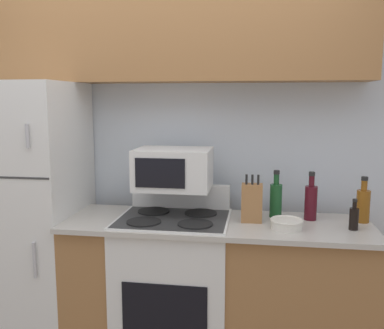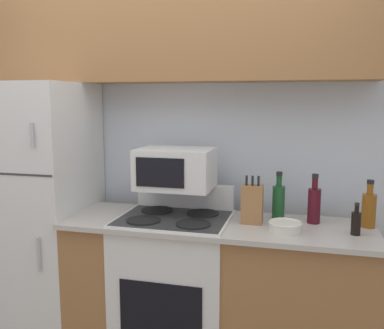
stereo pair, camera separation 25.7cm
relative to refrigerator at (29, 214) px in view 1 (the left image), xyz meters
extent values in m
cube|color=silver|center=(0.93, 0.37, 0.40)|extent=(8.00, 0.05, 2.55)
cube|color=#9E6B3D|center=(1.27, -0.05, -0.44)|extent=(1.86, 0.56, 0.88)
cube|color=#BCB7AD|center=(1.27, -0.07, 0.01)|extent=(1.86, 0.60, 0.03)
cube|color=white|center=(0.00, 0.00, 0.00)|extent=(0.68, 0.67, 1.75)
cylinder|color=#B7B7BC|center=(0.22, -0.35, 0.56)|extent=(0.02, 0.02, 0.14)
cylinder|color=#B7B7BC|center=(0.22, -0.35, -0.18)|extent=(0.02, 0.02, 0.22)
cube|color=#9E6B3D|center=(0.93, 0.19, 1.20)|extent=(2.54, 0.30, 0.65)
cube|color=white|center=(1.00, -0.07, -0.42)|extent=(0.69, 0.56, 0.92)
cube|color=black|center=(1.00, -0.35, -0.44)|extent=(0.50, 0.01, 0.33)
cube|color=#2D2D2D|center=(1.00, -0.07, 0.03)|extent=(0.66, 0.54, 0.01)
cube|color=white|center=(1.00, 0.20, 0.12)|extent=(0.66, 0.06, 0.16)
cylinder|color=black|center=(0.85, -0.19, 0.04)|extent=(0.21, 0.21, 0.01)
cylinder|color=black|center=(1.16, -0.19, 0.04)|extent=(0.21, 0.21, 0.01)
cylinder|color=black|center=(0.85, 0.06, 0.04)|extent=(0.21, 0.21, 0.01)
cylinder|color=black|center=(1.16, 0.06, 0.04)|extent=(0.21, 0.21, 0.01)
cube|color=white|center=(0.98, 0.03, 0.33)|extent=(0.47, 0.35, 0.26)
cube|color=black|center=(0.94, -0.14, 0.33)|extent=(0.30, 0.01, 0.18)
cube|color=#9E6B3D|center=(1.48, -0.04, 0.14)|extent=(0.13, 0.09, 0.23)
cylinder|color=black|center=(1.45, -0.05, 0.29)|extent=(0.01, 0.01, 0.06)
cylinder|color=black|center=(1.48, -0.05, 0.29)|extent=(0.01, 0.01, 0.06)
cylinder|color=black|center=(1.52, -0.05, 0.29)|extent=(0.01, 0.01, 0.06)
cylinder|color=silver|center=(1.68, -0.16, 0.05)|extent=(0.18, 0.18, 0.05)
torus|color=silver|center=(1.68, -0.16, 0.08)|extent=(0.19, 0.19, 0.01)
cylinder|color=black|center=(2.06, -0.12, 0.09)|extent=(0.05, 0.05, 0.13)
cylinder|color=black|center=(2.06, -0.12, 0.17)|extent=(0.02, 0.02, 0.04)
cylinder|color=black|center=(2.06, -0.12, 0.20)|extent=(0.03, 0.03, 0.01)
cylinder|color=brown|center=(2.15, 0.05, 0.13)|extent=(0.08, 0.08, 0.20)
cylinder|color=brown|center=(2.15, 0.05, 0.26)|extent=(0.04, 0.04, 0.06)
cylinder|color=black|center=(2.15, 0.05, 0.30)|extent=(0.04, 0.04, 0.02)
cylinder|color=#470F19|center=(1.84, 0.06, 0.13)|extent=(0.08, 0.08, 0.21)
cylinder|color=#470F19|center=(1.84, 0.06, 0.27)|extent=(0.03, 0.03, 0.07)
cylinder|color=black|center=(1.84, 0.06, 0.32)|extent=(0.04, 0.04, 0.02)
cylinder|color=#194C23|center=(1.63, 0.08, 0.13)|extent=(0.08, 0.08, 0.21)
cylinder|color=#194C23|center=(1.63, 0.08, 0.27)|extent=(0.03, 0.03, 0.07)
cylinder|color=black|center=(1.63, 0.08, 0.32)|extent=(0.04, 0.04, 0.02)
camera|label=1|loc=(1.51, -2.59, 0.77)|focal=40.00mm
camera|label=2|loc=(1.76, -2.54, 0.77)|focal=40.00mm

